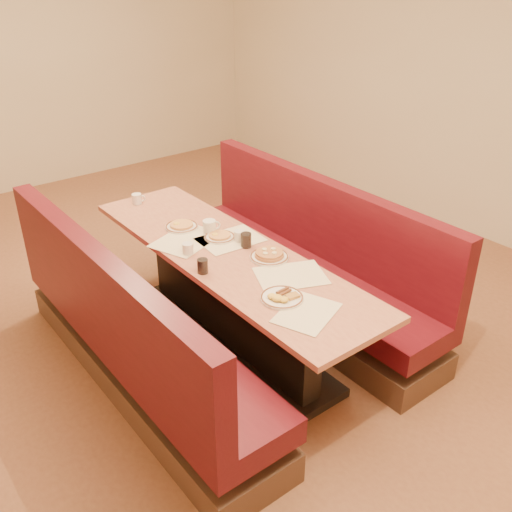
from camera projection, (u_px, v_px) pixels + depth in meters
ground at (229, 342)px, 4.15m from camera, size 8.00×8.00×0.00m
room_envelope at (222, 68)px, 3.23m from camera, size 6.04×8.04×2.82m
diner_table at (228, 299)px, 3.97m from camera, size 0.70×2.50×0.75m
booth_left at (133, 340)px, 3.58m from camera, size 0.55×2.50×1.05m
booth_right at (306, 269)px, 4.37m from camera, size 0.55×2.50×1.05m
placemat_near_left at (307, 313)px, 3.14m from camera, size 0.44×0.39×0.00m
placemat_near_right at (291, 276)px, 3.50m from camera, size 0.51×0.45×0.00m
placemat_far_left at (187, 240)px, 3.94m from camera, size 0.55×0.48×0.00m
placemat_far_right at (230, 239)px, 3.94m from camera, size 0.44×0.34×0.00m
pancake_plate at (269, 256)px, 3.70m from camera, size 0.25×0.25×0.06m
eggs_plate at (282, 297)px, 3.26m from camera, size 0.25×0.25×0.05m
extra_plate_mid at (220, 237)px, 3.96m from camera, size 0.21×0.21×0.04m
extra_plate_far at (181, 226)px, 4.10m from camera, size 0.24×0.24×0.05m
coffee_mug_a at (240, 236)px, 3.91m from camera, size 0.10×0.07×0.08m
coffee_mug_b at (188, 248)px, 3.75m from camera, size 0.10×0.07×0.08m
coffee_mug_c at (210, 227)px, 4.01m from camera, size 0.13×0.09×0.10m
coffee_mug_d at (137, 199)px, 4.49m from camera, size 0.10×0.07×0.08m
soda_tumbler_near at (203, 266)px, 3.52m from camera, size 0.07×0.07×0.09m
soda_tumbler_mid at (246, 240)px, 3.83m from camera, size 0.07×0.07×0.10m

